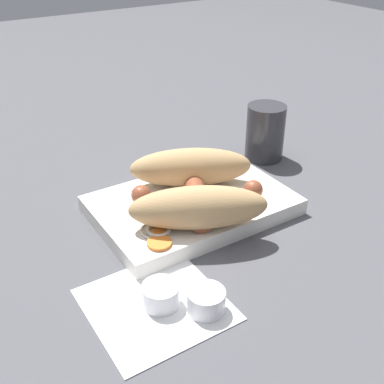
{
  "coord_description": "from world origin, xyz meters",
  "views": [
    {
      "loc": [
        0.3,
        0.48,
        0.37
      ],
      "look_at": [
        0.0,
        0.0,
        0.03
      ],
      "focal_mm": 45.0,
      "sensor_mm": 36.0,
      "label": 1
    }
  ],
  "objects_px": {
    "bread_roll": "(194,186)",
    "sausage": "(198,192)",
    "drink_glass": "(265,132)",
    "food_tray": "(192,205)",
    "condiment_cup_near": "(161,297)",
    "condiment_cup_far": "(206,302)"
  },
  "relations": [
    {
      "from": "bread_roll",
      "to": "sausage",
      "type": "height_order",
      "value": "bread_roll"
    },
    {
      "from": "bread_roll",
      "to": "drink_glass",
      "type": "bearing_deg",
      "value": -154.92
    },
    {
      "from": "food_tray",
      "to": "condiment_cup_near",
      "type": "height_order",
      "value": "condiment_cup_near"
    },
    {
      "from": "food_tray",
      "to": "condiment_cup_far",
      "type": "height_order",
      "value": "condiment_cup_far"
    },
    {
      "from": "bread_roll",
      "to": "condiment_cup_near",
      "type": "distance_m",
      "value": 0.18
    },
    {
      "from": "bread_roll",
      "to": "drink_glass",
      "type": "distance_m",
      "value": 0.22
    },
    {
      "from": "sausage",
      "to": "condiment_cup_near",
      "type": "bearing_deg",
      "value": 44.65
    },
    {
      "from": "sausage",
      "to": "condiment_cup_far",
      "type": "bearing_deg",
      "value": 59.88
    },
    {
      "from": "food_tray",
      "to": "sausage",
      "type": "distance_m",
      "value": 0.03
    },
    {
      "from": "condiment_cup_near",
      "to": "drink_glass",
      "type": "height_order",
      "value": "drink_glass"
    },
    {
      "from": "drink_glass",
      "to": "bread_roll",
      "type": "bearing_deg",
      "value": 25.08
    },
    {
      "from": "food_tray",
      "to": "bread_roll",
      "type": "bearing_deg",
      "value": 70.74
    },
    {
      "from": "bread_roll",
      "to": "condiment_cup_near",
      "type": "xyz_separation_m",
      "value": [
        0.12,
        0.12,
        -0.04
      ]
    },
    {
      "from": "condiment_cup_near",
      "to": "condiment_cup_far",
      "type": "xyz_separation_m",
      "value": [
        -0.04,
        0.03,
        0.0
      ]
    },
    {
      "from": "sausage",
      "to": "condiment_cup_far",
      "type": "xyz_separation_m",
      "value": [
        0.09,
        0.16,
        -0.02
      ]
    },
    {
      "from": "condiment_cup_near",
      "to": "drink_glass",
      "type": "bearing_deg",
      "value": -145.93
    },
    {
      "from": "food_tray",
      "to": "bread_roll",
      "type": "height_order",
      "value": "bread_roll"
    },
    {
      "from": "food_tray",
      "to": "condiment_cup_near",
      "type": "distance_m",
      "value": 0.19
    },
    {
      "from": "sausage",
      "to": "condiment_cup_near",
      "type": "relative_size",
      "value": 3.99
    },
    {
      "from": "food_tray",
      "to": "bread_roll",
      "type": "relative_size",
      "value": 1.16
    },
    {
      "from": "bread_roll",
      "to": "condiment_cup_far",
      "type": "relative_size",
      "value": 5.58
    },
    {
      "from": "food_tray",
      "to": "condiment_cup_near",
      "type": "bearing_deg",
      "value": 47.39
    }
  ]
}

